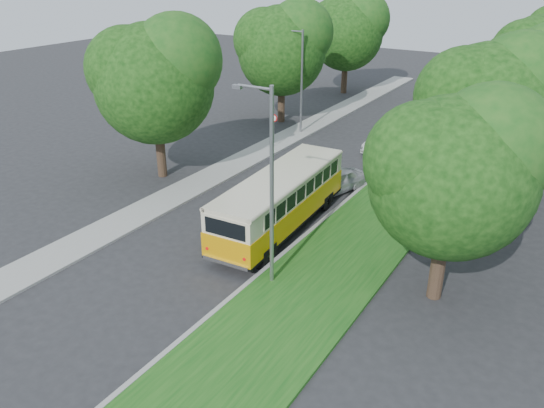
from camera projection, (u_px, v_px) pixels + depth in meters
The scene contains 13 objects.
ground at pixel (223, 232), 25.45m from camera, with size 120.00×120.00×0.00m, color #272729.
curb at pixel (336, 210), 27.57m from camera, with size 0.20×70.00×0.15m, color gray.
grass_verge at pixel (379, 221), 26.45m from camera, with size 4.50×70.00×0.13m, color #154D14.
sidewalk at pixel (208, 178), 31.58m from camera, with size 2.20×70.00×0.12m, color gray.
treeline at pixel (418, 58), 35.36m from camera, with size 24.27×41.91×9.46m.
lamppost_near at pixel (270, 183), 19.69m from camera, with size 1.71×0.16×8.00m.
lamppost_far at pixel (301, 78), 38.33m from camera, with size 1.71×0.16×7.50m.
warning_sign at pixel (274, 124), 36.14m from camera, with size 0.56×0.10×2.50m.
vintage_bus at pixel (280, 202), 25.19m from camera, with size 2.48×9.63×2.86m, color #E89C07, non-canonical shape.
car_silver at pixel (335, 181), 29.61m from camera, with size 1.54×3.82×1.30m, color silver.
car_white at pixel (388, 142), 35.93m from camera, with size 1.48×4.24×1.40m, color silver.
car_blue at pixel (432, 116), 42.24m from camera, with size 1.71×4.20×1.22m, color navy.
car_grey at pixel (425, 107), 44.30m from camera, with size 2.38×5.17×1.44m, color #595C61.
Camera 1 is at (13.86, -17.94, 11.89)m, focal length 35.00 mm.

